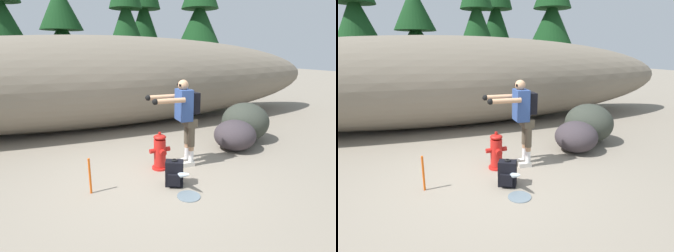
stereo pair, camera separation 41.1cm
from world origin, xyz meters
The scene contains 14 objects.
ground_plane centered at (0.00, 0.00, -0.02)m, with size 56.00×56.00×0.04m, color gray.
dirt_embankment centered at (0.00, 4.02, 1.33)m, with size 15.56×3.20×2.65m, color #756B5B.
fire_hydrant centered at (0.26, 0.33, 0.34)m, with size 0.41×0.36×0.74m.
hydrant_water_jet centered at (0.26, -0.40, 0.12)m, with size 0.37×1.22×0.57m.
utility_worker centered at (0.77, 0.30, 1.08)m, with size 1.00×0.58×1.71m.
spare_backpack centered at (0.22, -0.41, 0.22)m, with size 0.36×0.36×0.47m.
boulder_large centered at (2.92, 1.10, 0.48)m, with size 1.18×1.15×0.96m, color #33382F.
boulder_mid centered at (2.25, 0.62, 0.35)m, with size 0.95×0.96×0.69m, color #393236.
pine_tree_left centered at (-2.85, 8.09, 3.56)m, with size 2.42×2.42×6.27m.
pine_tree_center centered at (-0.64, 9.33, 2.77)m, with size 2.86×2.86×5.01m.
pine_tree_right centered at (1.67, 7.21, 3.45)m, with size 2.04×2.04×6.03m.
pine_tree_far_right centered at (3.01, 8.83, 3.60)m, with size 2.40×2.40×7.00m.
pine_tree_ridge_end centered at (5.54, 7.99, 3.72)m, with size 2.74×2.74×6.55m.
survey_stake centered at (-1.13, -0.10, 0.30)m, with size 0.04×0.04×0.60m, color #E55914.
Camera 2 is at (-1.26, -4.41, 2.23)m, focal length 29.43 mm.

